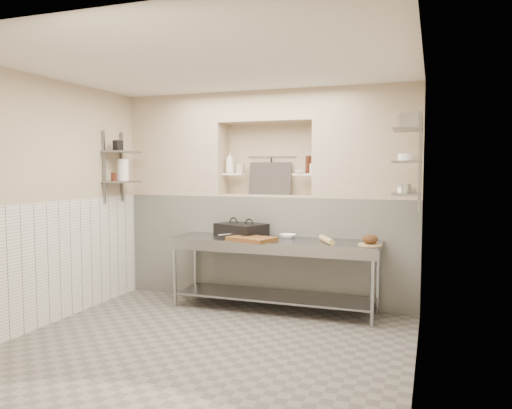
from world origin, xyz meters
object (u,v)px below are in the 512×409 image
at_px(panini_press, 241,230).
at_px(bottle_soap, 230,163).
at_px(mixing_bowl, 288,236).
at_px(bread_loaf, 370,239).
at_px(bowl_alcove, 300,172).
at_px(cutting_board, 252,239).
at_px(jug_left, 123,170).
at_px(rolling_pin, 326,240).
at_px(prep_table, 274,260).

height_order(panini_press, bottle_soap, bottle_soap).
xyz_separation_m(panini_press, bottle_soap, (-0.32, 0.39, 0.88)).
height_order(panini_press, mixing_bowl, panini_press).
height_order(bread_loaf, bowl_alcove, bowl_alcove).
height_order(cutting_board, mixing_bowl, mixing_bowl).
relative_size(panini_press, bread_loaf, 3.99).
relative_size(panini_press, mixing_bowl, 3.58).
xyz_separation_m(cutting_board, bowl_alcove, (0.40, 0.74, 0.81)).
bearing_deg(jug_left, bread_loaf, 0.25).
relative_size(rolling_pin, bread_loaf, 2.51).
xyz_separation_m(cutting_board, bread_loaf, (1.40, 0.13, 0.05)).
xyz_separation_m(panini_press, bread_loaf, (1.67, -0.24, -0.01)).
height_order(prep_table, bowl_alcove, bowl_alcove).
xyz_separation_m(prep_table, cutting_board, (-0.21, -0.21, 0.28)).
relative_size(prep_table, mixing_bowl, 12.86).
bearing_deg(prep_table, mixing_bowl, 52.24).
bearing_deg(bottle_soap, rolling_pin, -21.96).
bearing_deg(bread_loaf, panini_press, 171.90).
bearing_deg(mixing_bowl, bottle_soap, 158.77).
height_order(bowl_alcove, jug_left, jug_left).
bearing_deg(rolling_pin, panini_press, 169.79).
distance_m(panini_press, cutting_board, 0.46).
xyz_separation_m(cutting_board, bottle_soap, (-0.60, 0.75, 0.94)).
bearing_deg(mixing_bowl, bowl_alcove, 80.25).
xyz_separation_m(prep_table, mixing_bowl, (0.13, 0.17, 0.28)).
height_order(prep_table, cutting_board, cutting_board).
distance_m(mixing_bowl, rolling_pin, 0.59).
xyz_separation_m(panini_press, jug_left, (-1.61, -0.25, 0.78)).
distance_m(bowl_alcove, jug_left, 2.38).
xyz_separation_m(rolling_pin, bowl_alcove, (-0.48, 0.59, 0.80)).
bearing_deg(rolling_pin, cutting_board, -170.10).
bearing_deg(panini_press, mixing_bowl, 24.87).
bearing_deg(rolling_pin, bowl_alcove, 129.31).
bearing_deg(jug_left, rolling_pin, 0.89).
distance_m(cutting_board, rolling_pin, 0.90).
bearing_deg(mixing_bowl, cutting_board, -131.65).
xyz_separation_m(cutting_board, mixing_bowl, (0.34, 0.39, 0.00)).
distance_m(prep_table, cutting_board, 0.41).
bearing_deg(cutting_board, rolling_pin, 9.90).
xyz_separation_m(bread_loaf, bowl_alcove, (-0.99, 0.61, 0.77)).
relative_size(prep_table, cutting_board, 4.86).
bearing_deg(rolling_pin, mixing_bowl, 156.79).
bearing_deg(bowl_alcove, rolling_pin, -50.69).
bearing_deg(bottle_soap, panini_press, -50.49).
bearing_deg(prep_table, cutting_board, -134.50).
bearing_deg(panini_press, prep_table, 5.66).
height_order(prep_table, panini_press, panini_press).
xyz_separation_m(rolling_pin, jug_left, (-2.78, -0.04, 0.82)).
distance_m(panini_press, jug_left, 1.81).
xyz_separation_m(prep_table, rolling_pin, (0.67, -0.06, 0.29)).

